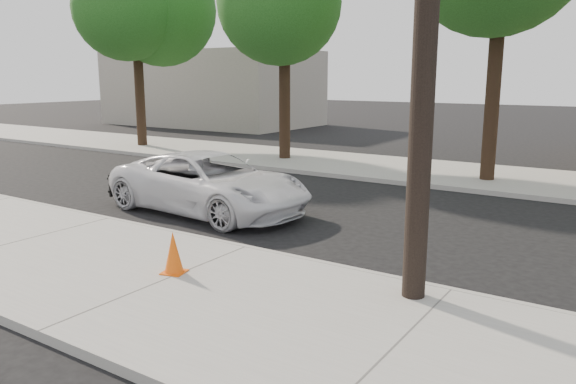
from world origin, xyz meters
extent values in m
plane|color=black|center=(0.00, 0.00, 0.00)|extent=(120.00, 120.00, 0.00)
cube|color=gray|center=(0.00, -4.30, 0.07)|extent=(90.00, 4.40, 0.15)
cube|color=gray|center=(0.00, 8.50, 0.07)|extent=(90.00, 5.00, 0.15)
cube|color=#9E9B93|center=(0.00, -2.10, 0.07)|extent=(90.00, 0.12, 0.16)
cube|color=gray|center=(-20.00, 20.00, 2.50)|extent=(14.00, 8.00, 5.00)
cylinder|color=black|center=(-14.00, 8.00, 2.40)|extent=(0.44, 0.44, 4.50)
sphere|color=#194213|center=(-14.00, 8.00, 6.15)|extent=(4.50, 4.50, 4.50)
cylinder|color=black|center=(-6.00, 8.20, 2.28)|extent=(0.44, 0.44, 4.25)
sphere|color=#194213|center=(-6.00, 8.20, 5.80)|extent=(4.20, 4.20, 4.20)
cylinder|color=black|center=(2.00, 7.80, 2.53)|extent=(0.44, 0.44, 4.75)
imported|color=silver|center=(-2.82, 0.06, 0.75)|extent=(5.58, 2.89, 1.50)
cube|color=#EB570C|center=(-0.10, -3.95, 0.16)|extent=(0.44, 0.44, 0.02)
cone|color=#EB570C|center=(-0.10, -3.95, 0.50)|extent=(0.39, 0.39, 0.71)
camera|label=1|loc=(6.39, -10.32, 3.37)|focal=35.00mm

